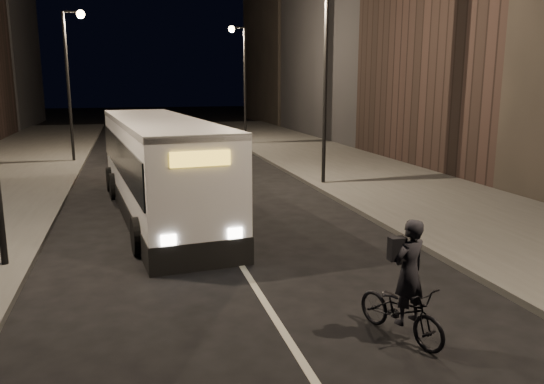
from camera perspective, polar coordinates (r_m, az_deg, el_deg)
ground at (r=10.79m, az=-0.13°, el=-12.80°), size 180.00×180.00×0.00m
sidewalk_right at (r=26.32m, az=9.91°, el=1.95°), size 7.00×70.00×0.16m
streetlight_right_mid at (r=22.89m, az=5.14°, el=13.91°), size 1.20×0.44×8.12m
streetlight_right_far at (r=38.31m, az=-3.36°, el=13.05°), size 1.20×0.44×8.12m
streetlight_left_far at (r=31.62m, az=-20.72°, el=12.61°), size 1.20×0.44×8.12m
city_bus at (r=18.46m, az=-12.07°, el=3.11°), size 3.85×12.38×3.29m
cyclist_on_bicycle at (r=9.76m, az=13.93°, el=-11.14°), size 1.28×2.05×2.23m
car_near at (r=34.12m, az=-5.04°, el=5.23°), size 1.71×3.80×1.27m
car_mid at (r=32.98m, az=-14.43°, el=4.80°), size 1.93×4.40×1.41m
car_far at (r=40.89m, az=-6.47°, el=6.30°), size 2.19×4.61×1.30m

